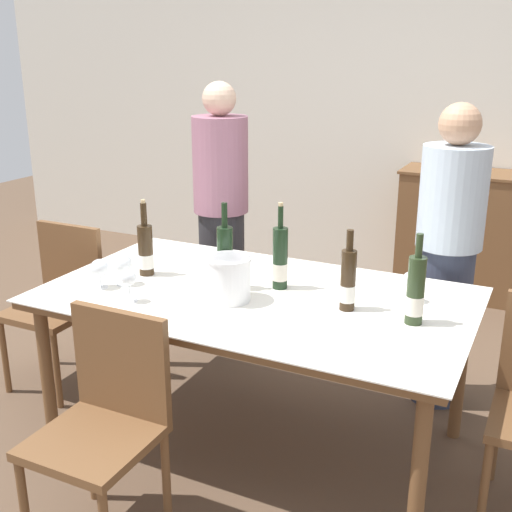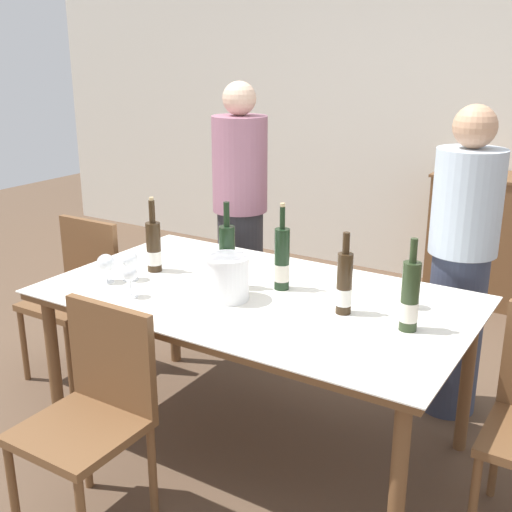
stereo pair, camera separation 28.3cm
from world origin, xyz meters
name	(u,v)px [view 2 (the right image)]	position (x,y,z in m)	size (l,w,h in m)	color
ground_plane	(256,439)	(0.00, 0.00, 0.00)	(12.00, 12.00, 0.00)	brown
back_wall	(445,105)	(0.00, 2.75, 1.40)	(8.00, 0.10, 2.80)	silver
sideboard_cabinet	(510,242)	(0.64, 2.46, 0.48)	(1.14, 0.46, 0.95)	brown
dining_table	(256,307)	(0.00, 0.00, 0.70)	(1.91, 1.10, 0.76)	brown
ice_bucket	(228,276)	(-0.07, -0.12, 0.86)	(0.20, 0.20, 0.20)	white
wine_bottle_0	(410,298)	(0.71, -0.01, 0.89)	(0.07, 0.07, 0.37)	#28381E
wine_bottle_1	(344,284)	(0.42, 0.01, 0.89)	(0.07, 0.07, 0.35)	#332314
wine_bottle_2	(154,247)	(-0.60, 0.01, 0.88)	(0.07, 0.07, 0.37)	#332314
wine_bottle_3	(282,261)	(0.06, 0.12, 0.90)	(0.07, 0.07, 0.40)	black
wine_bottle_4	(227,258)	(-0.16, 0.01, 0.90)	(0.07, 0.07, 0.40)	black
wine_glass_0	(106,264)	(-0.68, -0.24, 0.85)	(0.08, 0.08, 0.14)	white
wine_glass_1	(130,275)	(-0.46, -0.32, 0.86)	(0.07, 0.07, 0.14)	white
wine_glass_2	(411,287)	(0.64, 0.21, 0.85)	(0.07, 0.07, 0.14)	white
wine_glass_3	(130,260)	(-0.61, -0.16, 0.86)	(0.08, 0.08, 0.14)	white
chair_left_end	(78,287)	(-1.25, 0.08, 0.52)	(0.42, 0.42, 0.89)	brown
chair_near_front	(94,404)	(-0.24, -0.78, 0.51)	(0.42, 0.42, 0.89)	brown
person_host	(240,219)	(-0.66, 0.88, 0.82)	(0.33, 0.33, 1.64)	#2D2D33
person_guest_left	(461,267)	(0.70, 0.79, 0.79)	(0.33, 0.33, 1.57)	#383F56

